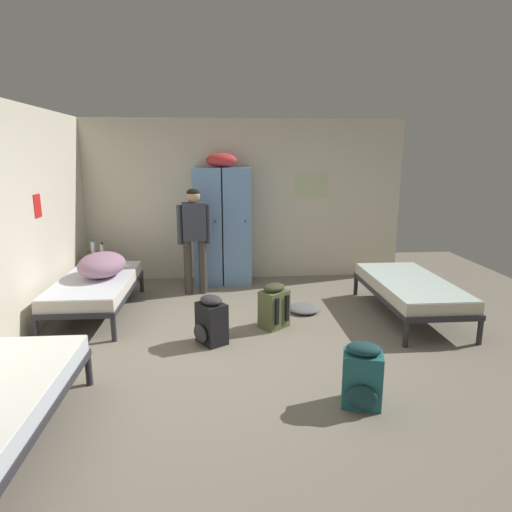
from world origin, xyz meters
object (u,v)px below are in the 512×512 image
Objects in this scene: clothes_pile_grey at (304,308)px; bedding_heap at (102,265)px; shelf_unit at (100,267)px; bed_right at (410,288)px; bed_left_rear at (96,286)px; backpack_black at (211,321)px; locker_bank at (222,224)px; backpack_teal at (362,376)px; backpack_olive at (273,306)px; person_traveler at (194,231)px; lotion_bottle at (102,249)px; water_bottle at (93,247)px.

bedding_heap is at bearing 175.51° from clothes_pile_grey.
bed_right is at bearing -19.90° from shelf_unit.
backpack_black is at bearing -34.99° from bed_left_rear.
locker_bank is 3.76× the size of backpack_teal.
backpack_teal is (0.53, -1.78, 0.00)m from backpack_olive.
lotion_bottle is at bearing 167.21° from person_traveler.
bed_right is 1.21× the size of person_traveler.
locker_bank is 3.76× the size of backpack_olive.
water_bottle is at bearing 158.20° from lotion_bottle.
backpack_olive and backpack_teal have the same top height.
water_bottle is at bearing 105.75° from bed_left_rear.
water_bottle is at bearing 130.95° from backpack_teal.
backpack_olive reaches higher than bed_left_rear.
locker_bank is 2.52m from backpack_black.
bedding_heap is 1.50× the size of backpack_black.
locker_bank is 2.04m from clothes_pile_grey.
bed_left_rear is 2.30× the size of bedding_heap.
bed_right is (2.38, -1.76, -0.59)m from locker_bank.
shelf_unit is at bearing 130.37° from backpack_teal.
water_bottle is 4.77m from backpack_teal.
lotion_bottle reaches higher than backpack_black.
backpack_black is (1.84, -2.23, -0.40)m from water_bottle.
backpack_black reaches higher than bed_right.
person_traveler is 1.87m from backpack_olive.
backpack_olive is (1.01, -1.42, -0.69)m from person_traveler.
backpack_teal is (2.78, -2.42, -0.12)m from bed_left_rear.
bed_right is (4.29, -1.55, 0.04)m from shelf_unit.
lotion_bottle is at bearing 127.94° from backpack_black.
person_traveler reaches higher than bedding_heap.
backpack_teal is at bearing -46.90° from backpack_black.
lotion_bottle is 2.77m from backpack_black.
person_traveler is (1.50, -0.36, 0.60)m from shelf_unit.
backpack_teal is (2.71, -2.50, -0.38)m from bedding_heap.
person_traveler is 9.07× the size of lotion_bottle.
person_traveler is at bearing -13.69° from water_bottle.
clothes_pile_grey is (0.47, 0.51, -0.22)m from backpack_olive.
shelf_unit is 4.68m from backpack_teal.
person_traveler reaches higher than clothes_pile_grey.
bedding_heap reaches higher than backpack_teal.
locker_bank is 0.70m from person_traveler.
backpack_teal is 1.24× the size of clothes_pile_grey.
bedding_heap is (0.08, 0.08, 0.26)m from bed_left_rear.
bed_left_rear is 4.27× the size of clothes_pile_grey.
person_traveler is (1.25, 0.79, 0.57)m from bed_left_rear.
bed_right is 1.81m from backpack_olive.
backpack_black reaches higher than clothes_pile_grey.
backpack_olive is 1.00× the size of backpack_black.
backpack_teal is at bearing -64.36° from person_traveler.
backpack_black reaches higher than bed_left_rear.
locker_bank is 1.32× the size of person_traveler.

